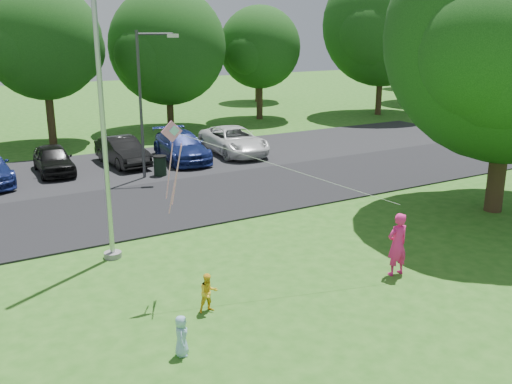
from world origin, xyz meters
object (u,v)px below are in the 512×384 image
flagpole (102,113)px  trash_can (160,166)px  kite (180,153)px  woman (397,244)px  child_blue (181,336)px  child_yellow (208,293)px  street_lamp (146,92)px

flagpole → trash_can: bearing=60.5°
flagpole → kite: flagpole is taller
trash_can → woman: woman is taller
child_blue → kite: size_ratio=0.15×
flagpole → woman: size_ratio=5.80×
flagpole → trash_can: (4.52, 8.00, -3.69)m
woman → child_yellow: 5.27m
woman → child_blue: woman is taller
flagpole → kite: (0.94, -3.06, -0.61)m
child_blue → flagpole: bearing=22.0°
trash_can → child_blue: 14.51m
woman → trash_can: bearing=-81.3°
woman → child_blue: bearing=7.8°
kite → woman: bearing=-15.6°
flagpole → child_yellow: flagpole is taller
kite → trash_can: bearing=76.3°
trash_can → street_lamp: bearing=-170.0°
woman → child_blue: size_ratio=1.99×
child_yellow → child_blue: (-1.26, -1.38, -0.04)m
trash_can → child_yellow: bearing=-106.0°
kite → flagpole: bearing=111.3°
child_yellow → woman: bearing=-4.1°
flagpole → woman: 8.60m
flagpole → child_blue: (-0.28, -5.70, -3.73)m
child_yellow → street_lamp: bearing=78.9°
woman → child_yellow: woman is taller
trash_can → kite: (-3.58, -11.06, 3.08)m
flagpole → street_lamp: flagpole is taller
flagpole → child_yellow: (0.99, -4.31, -3.69)m
flagpole → woman: flagpole is taller
child_blue → kite: kite is taller
kite → child_blue: bearing=-110.6°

